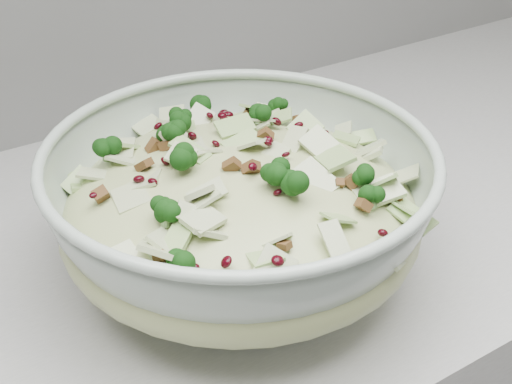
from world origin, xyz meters
The scene contains 2 objects.
mixing_bowl centered at (-0.29, 1.60, 0.97)m, with size 0.41×0.41×0.14m.
salad centered at (-0.29, 1.60, 1.00)m, with size 0.38×0.38×0.14m.
Camera 1 is at (-0.57, 1.14, 1.34)m, focal length 50.00 mm.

